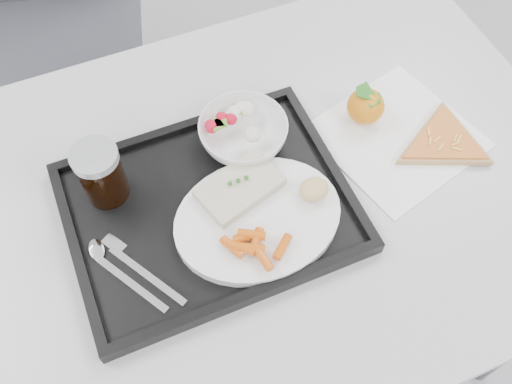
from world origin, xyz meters
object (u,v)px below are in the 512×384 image
at_px(salad_bowl, 243,133).
at_px(tangerine, 366,106).
at_px(pizza_slice, 444,142).
at_px(table, 239,216).
at_px(dinner_plate, 258,219).
at_px(cola_glass, 101,173).
at_px(tray, 209,209).
at_px(chair, 48,0).

xyz_separation_m(salad_bowl, tangerine, (0.22, -0.03, -0.00)).
bearing_deg(pizza_slice, table, 173.72).
xyz_separation_m(dinner_plate, salad_bowl, (0.04, 0.16, 0.01)).
bearing_deg(table, pizza_slice, -6.28).
distance_m(salad_bowl, cola_glass, 0.25).
bearing_deg(pizza_slice, cola_glass, 167.59).
bearing_deg(dinner_plate, salad_bowl, 75.95).
xyz_separation_m(cola_glass, pizza_slice, (0.57, -0.12, -0.06)).
height_order(tray, salad_bowl, salad_bowl).
relative_size(salad_bowl, tangerine, 1.84).
relative_size(cola_glass, tangerine, 1.30).
bearing_deg(tangerine, salad_bowl, 173.34).
distance_m(cola_glass, tangerine, 0.47).
bearing_deg(pizza_slice, tangerine, 133.08).
bearing_deg(cola_glass, table, -23.22).
xyz_separation_m(table, dinner_plate, (0.01, -0.06, 0.09)).
bearing_deg(chair, salad_bowl, -72.76).
height_order(chair, tray, chair).
relative_size(tray, tangerine, 5.44).
height_order(table, tangerine, tangerine).
relative_size(chair, pizza_slice, 4.44).
bearing_deg(salad_bowl, dinner_plate, -104.05).
bearing_deg(tangerine, cola_glass, 177.89).
bearing_deg(tangerine, tray, -167.17).
distance_m(tray, salad_bowl, 0.15).
relative_size(table, cola_glass, 11.11).
xyz_separation_m(table, chair, (-0.20, 0.88, -0.15)).
height_order(tray, pizza_slice, tray).
xyz_separation_m(tangerine, pizza_slice, (0.10, -0.11, -0.02)).
height_order(table, cola_glass, cola_glass).
bearing_deg(chair, tray, -80.79).
distance_m(chair, salad_bowl, 0.87).
distance_m(table, chair, 0.92).
relative_size(tray, pizza_slice, 2.15).
bearing_deg(cola_glass, chair, 90.17).
relative_size(salad_bowl, cola_glass, 1.41).
bearing_deg(tray, cola_glass, 147.36).
height_order(dinner_plate, salad_bowl, salad_bowl).
relative_size(dinner_plate, pizza_slice, 1.29).
height_order(chair, tangerine, chair).
relative_size(table, salad_bowl, 7.89).
distance_m(cola_glass, pizza_slice, 0.58).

